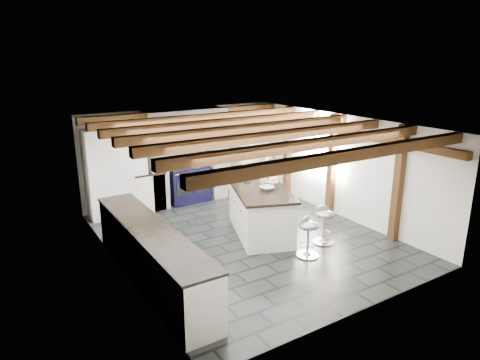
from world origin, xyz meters
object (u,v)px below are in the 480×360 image
bar_stool_near (324,220)px  bar_stool_far (308,232)px  range_cooker (188,183)px  kitchen_island (260,210)px

bar_stool_near → bar_stool_far: size_ratio=0.99×
range_cooker → bar_stool_near: size_ratio=1.32×
range_cooker → bar_stool_far: bearing=-82.6°
kitchen_island → bar_stool_near: bearing=-32.1°
range_cooker → kitchen_island: 2.64m
range_cooker → bar_stool_far: range_cooker is taller
kitchen_island → bar_stool_near: (0.78, -1.03, -0.03)m
bar_stool_far → bar_stool_near: bearing=0.2°
bar_stool_near → range_cooker: bearing=132.2°
bar_stool_far → kitchen_island: bearing=73.1°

